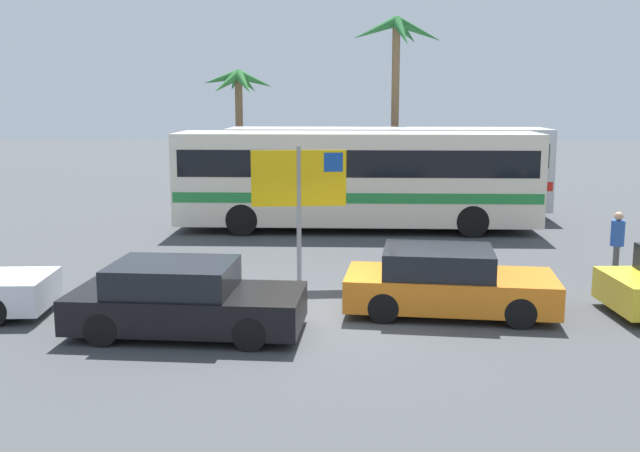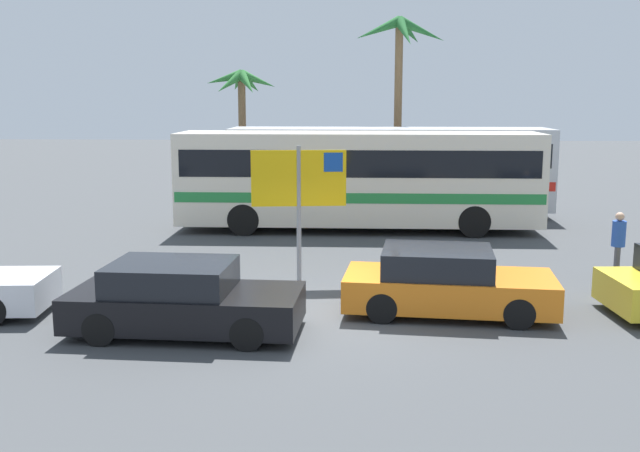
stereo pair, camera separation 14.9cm
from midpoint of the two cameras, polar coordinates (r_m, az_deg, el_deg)
The scene contains 9 objects.
ground at distance 14.76m, azimuth 0.51°, elevation -7.05°, with size 120.00×120.00×0.00m, color #424447.
bus_front_coach at distance 24.04m, azimuth 3.14°, elevation 3.89°, with size 11.58×2.58×3.17m.
bus_rear_coach at distance 27.33m, azimuth 5.48°, elevation 4.59°, with size 11.58×2.58×3.17m.
ferry_sign at distance 17.15m, azimuth -1.24°, elevation 3.28°, with size 2.19×0.32×3.20m.
car_orange at distance 15.10m, azimuth 9.92°, elevation -4.32°, with size 4.31×2.25×1.32m.
car_black at distance 13.90m, azimuth -10.27°, elevation -5.57°, with size 4.32×2.08×1.32m.
pedestrian_by_bus at distance 19.11m, azimuth 22.19°, elevation -0.98°, with size 0.32×0.32×1.60m.
palm_tree_seaside at distance 30.95m, azimuth 6.20°, elevation 13.01°, with size 3.84×3.67×7.51m.
palm_tree_inland at distance 31.99m, azimuth -5.92°, elevation 10.00°, with size 3.03×2.77×5.44m.
Camera 2 is at (0.63, -14.10, 4.32)m, focal length 41.58 mm.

